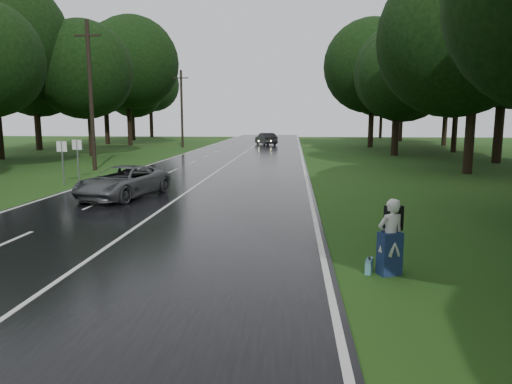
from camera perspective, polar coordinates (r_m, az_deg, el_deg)
The scene contains 16 objects.
ground at distance 11.67m, azimuth -21.36°, elevation -8.96°, with size 160.00×160.00×0.00m, color #224715.
road at distance 30.56m, azimuth -4.85°, elevation 2.53°, with size 12.00×140.00×0.04m, color black.
lane_center at distance 30.55m, azimuth -4.85°, elevation 2.58°, with size 0.12×140.00×0.01m, color silver.
grey_car at distance 21.10m, azimuth -16.17°, elevation 1.21°, with size 2.30×4.99×1.39m, color #474A4C.
far_car at distance 61.73m, azimuth 1.24°, elevation 6.62°, with size 1.68×4.81×1.58m, color black.
hitchhiker at distance 10.78m, azimuth 16.34°, elevation -5.68°, with size 0.75×0.73×1.75m.
suitcase at distance 10.96m, azimuth 13.85°, elevation -8.88°, with size 0.13×0.45×0.32m, color teal.
utility_pole_mid at distance 33.32m, azimuth -19.35°, elevation 2.56°, with size 1.80×0.28×9.85m, color black, non-canonical shape.
utility_pole_far at distance 57.23m, azimuth -9.08°, elevation 5.48°, with size 1.80×0.28×9.23m, color black, non-canonical shape.
road_sign_a at distance 26.66m, azimuth -22.69°, elevation 0.86°, with size 0.56×0.10×2.31m, color white, non-canonical shape.
road_sign_b at distance 28.19m, azimuth -21.09°, elevation 1.36°, with size 0.55×0.10×2.31m, color white, non-canonical shape.
tree_left_e at distance 46.15m, azimuth -19.60°, elevation 4.22°, with size 8.71×8.71×13.61m, color black, non-canonical shape.
tree_left_f at distance 63.03m, azimuth -15.32°, elevation 5.59°, with size 11.71×11.71×18.29m, color black, non-canonical shape.
tree_right_d at distance 32.43m, azimuth 24.70°, elevation 2.08°, with size 9.21×9.21×14.39m, color black, non-canonical shape.
tree_right_e at distance 46.02m, azimuth 16.75°, elevation 4.35°, with size 8.36×8.36×13.06m, color black, non-canonical shape.
tree_right_f at distance 58.60m, azimuth 13.97°, elevation 5.40°, with size 10.60×10.60×16.56m, color black, non-canonical shape.
Camera 1 is at (5.02, -9.94, 3.49)m, focal length 32.24 mm.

